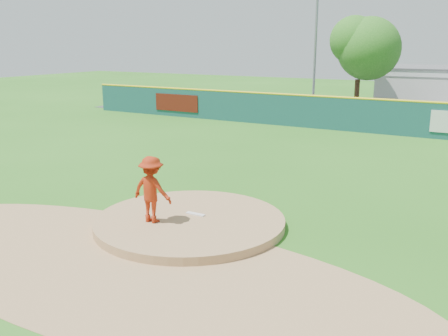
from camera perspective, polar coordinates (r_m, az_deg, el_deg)
The scene contains 12 objects.
ground at distance 14.63m, azimuth -3.90°, elevation -6.62°, with size 120.00×120.00×0.00m, color #286B19.
pitchers_mound at distance 14.63m, azimuth -3.90°, elevation -6.62°, with size 5.50×5.50×0.50m, color #9E774C.
pitching_rubber at distance 14.77m, azimuth -3.28°, elevation -5.28°, with size 0.60×0.15×0.04m, color white.
infield_dirt_arc at distance 12.44m, azimuth -11.68°, elevation -10.74°, with size 15.40×15.40×0.01m, color #9E774C.
parking_lot at distance 39.46m, azimuth 18.36°, elevation 5.91°, with size 44.00×16.00×0.02m, color #38383A.
pitcher at distance 14.08m, azimuth -8.26°, elevation -2.44°, with size 1.22×0.70×1.89m, color #9E260D.
van at distance 35.02m, azimuth 11.98°, elevation 6.53°, with size 2.32×5.04×1.40m, color silver.
fence_banners at distance 31.63m, azimuth 8.72°, elevation 6.40°, with size 22.39×0.04×1.20m.
playground_slide at distance 39.88m, azimuth -0.12°, elevation 7.66°, with size 0.85×2.40×1.33m.
outfield_fence at distance 30.61m, azimuth 15.06°, elevation 5.99°, with size 40.00×0.14×2.07m.
deciduous_tree at distance 37.62m, azimuth 15.22°, elevation 12.72°, with size 5.60×5.60×7.36m.
light_pole_left at distance 40.72m, azimuth 10.48°, elevation 15.16°, with size 1.75×0.25×11.00m.
Camera 1 is at (7.61, -11.37, 5.18)m, focal length 40.00 mm.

